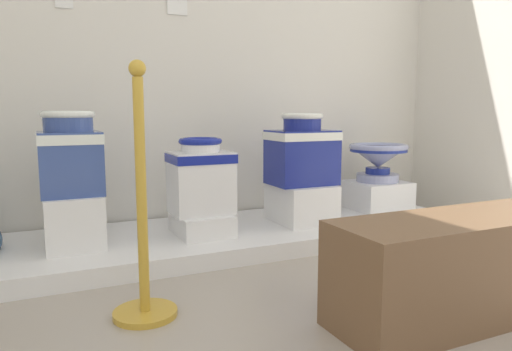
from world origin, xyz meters
TOP-DOWN VIEW (x-y plane):
  - display_platform at (1.72, 2.51)m, footprint 2.78×0.88m
  - plinth_block_central_ornate at (0.70, 2.50)m, footprint 0.28×0.39m
  - antique_toilet_central_ornate at (0.70, 2.50)m, footprint 0.31×0.32m
  - plinth_block_squat_floral at (1.38, 2.45)m, footprint 0.29×0.38m
  - antique_toilet_squat_floral at (1.38, 2.45)m, footprint 0.35×0.28m
  - plinth_block_broad_patterned at (2.06, 2.47)m, footprint 0.34×0.40m
  - antique_toilet_broad_patterned at (2.06, 2.47)m, footprint 0.41×0.30m
  - plinth_block_pale_glazed at (2.77, 2.60)m, footprint 0.40×0.37m
  - antique_toilet_pale_glazed at (2.77, 2.60)m, footprint 0.42×0.42m
  - info_placard_second at (1.41, 2.96)m, footprint 0.13×0.01m
  - stanchion_post_near_left at (0.89, 1.69)m, footprint 0.25×0.25m
  - museum_bench at (1.98, 1.17)m, footprint 1.03×0.36m

SIDE VIEW (x-z plane):
  - display_platform at x=1.72m, z-range 0.00..0.09m
  - plinth_block_squat_floral at x=1.38m, z-range 0.09..0.22m
  - plinth_block_pale_glazed at x=2.77m, z-range 0.09..0.29m
  - museum_bench at x=1.98m, z-range 0.00..0.40m
  - plinth_block_broad_patterned at x=2.06m, z-range 0.09..0.34m
  - plinth_block_central_ornate at x=0.70m, z-range 0.09..0.37m
  - stanchion_post_near_left at x=0.89m, z-range -0.20..0.79m
  - antique_toilet_squat_floral at x=1.38m, z-range 0.22..0.65m
  - antique_toilet_pale_glazed at x=2.77m, z-range 0.33..0.60m
  - antique_toilet_broad_patterned at x=2.06m, z-range 0.33..0.78m
  - antique_toilet_central_ornate at x=0.70m, z-range 0.37..0.80m
  - info_placard_second at x=1.41m, z-range 1.41..1.57m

